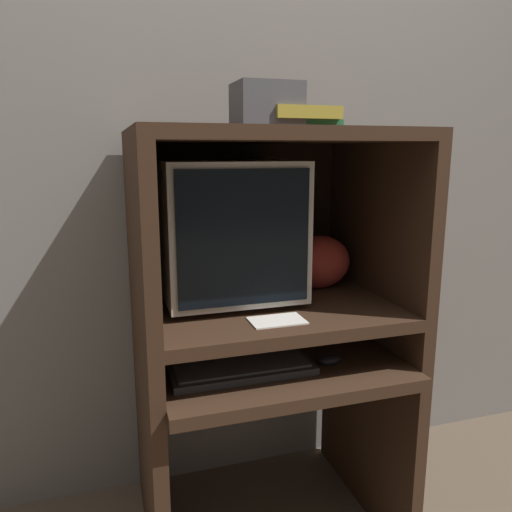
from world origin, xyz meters
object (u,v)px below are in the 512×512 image
(crt_monitor, at_px, (225,228))
(mouse, at_px, (329,359))
(keyboard, at_px, (242,369))
(storage_box, at_px, (266,106))
(snack_bag, at_px, (319,262))
(book_stack, at_px, (301,118))

(crt_monitor, bearing_deg, mouse, -47.29)
(keyboard, height_order, storage_box, storage_box)
(snack_bag, bearing_deg, storage_box, -149.42)
(keyboard, xyz_separation_m, snack_bag, (0.34, 0.26, 0.23))
(crt_monitor, relative_size, storage_box, 2.51)
(crt_monitor, bearing_deg, keyboard, -93.70)
(crt_monitor, height_order, storage_box, storage_box)
(book_stack, height_order, storage_box, storage_box)
(mouse, relative_size, storage_box, 0.40)
(crt_monitor, bearing_deg, storage_box, -54.77)
(mouse, bearing_deg, book_stack, 111.85)
(mouse, bearing_deg, keyboard, 175.64)
(keyboard, distance_m, book_stack, 0.73)
(keyboard, distance_m, snack_bag, 0.49)
(snack_bag, bearing_deg, book_stack, -131.96)
(keyboard, height_order, book_stack, book_stack)
(crt_monitor, xyz_separation_m, snack_bag, (0.33, 0.01, -0.13))
(snack_bag, xyz_separation_m, storage_box, (-0.24, -0.14, 0.49))
(mouse, height_order, book_stack, book_stack)
(storage_box, bearing_deg, crt_monitor, 125.23)
(keyboard, xyz_separation_m, storage_box, (0.11, 0.11, 0.73))
(snack_bag, bearing_deg, keyboard, -143.53)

